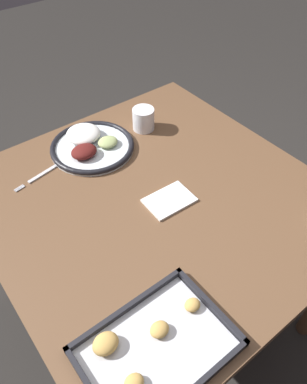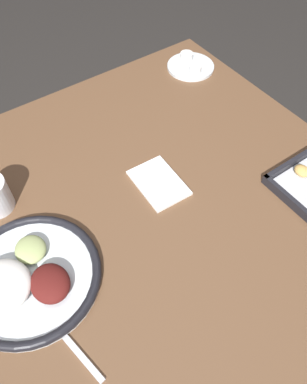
{
  "view_description": "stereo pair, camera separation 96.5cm",
  "coord_description": "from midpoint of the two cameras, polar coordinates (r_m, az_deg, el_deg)",
  "views": [
    {
      "loc": [
        0.51,
        0.64,
        1.6
      ],
      "look_at": [
        0.01,
        0.0,
        0.77
      ],
      "focal_mm": 35.0,
      "sensor_mm": 36.0,
      "label": 1
    },
    {
      "loc": [
        0.45,
        -0.31,
        1.48
      ],
      "look_at": [
        0.01,
        0.0,
        0.77
      ],
      "focal_mm": 35.0,
      "sensor_mm": 36.0,
      "label": 2
    }
  ],
  "objects": [
    {
      "name": "napkin",
      "position": [
        0.95,
        -25.13,
        -12.85
      ],
      "size": [
        0.15,
        0.11,
        0.01
      ],
      "color": "white",
      "rests_on": "dining_table"
    },
    {
      "name": "saucer_plate",
      "position": [
        1.19,
        -14.01,
        9.09
      ],
      "size": [
        0.16,
        0.16,
        0.03
      ],
      "color": "silver",
      "rests_on": "dining_table"
    },
    {
      "name": "fork",
      "position": [
        0.97,
        -42.53,
        -34.11
      ],
      "size": [
        0.2,
        0.05,
        0.0
      ],
      "rotation": [
        0.0,
        0.0,
        0.18
      ],
      "color": "silver",
      "rests_on": "dining_table"
    },
    {
      "name": "ground_plane",
      "position": [
        1.62,
        -16.33,
        -25.4
      ],
      "size": [
        8.0,
        8.0,
        0.0
      ],
      "primitive_type": "plane",
      "color": "#282623"
    },
    {
      "name": "dining_table",
      "position": [
        1.04,
        -24.59,
        -17.41
      ],
      "size": [
        1.02,
        1.05,
        0.74
      ],
      "color": "brown",
      "rests_on": "ground_plane"
    },
    {
      "name": "dinner_plate",
      "position": [
        1.04,
        -45.05,
        -23.57
      ],
      "size": [
        0.3,
        0.3,
        0.06
      ],
      "color": "silver",
      "rests_on": "dining_table"
    }
  ]
}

